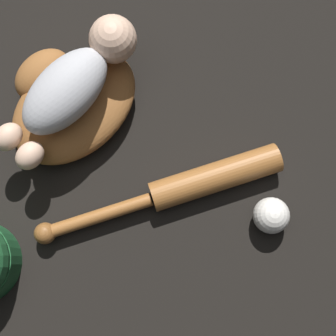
# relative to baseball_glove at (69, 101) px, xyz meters

# --- Properties ---
(ground_plane) EXTENTS (6.00, 6.00, 0.00)m
(ground_plane) POSITION_rel_baseball_glove_xyz_m (0.05, -0.03, -0.04)
(ground_plane) COLOR black
(baseball_glove) EXTENTS (0.34, 0.29, 0.08)m
(baseball_glove) POSITION_rel_baseball_glove_xyz_m (0.00, 0.00, 0.00)
(baseball_glove) COLOR #935B2D
(baseball_glove) RESTS_ON ground
(baby_figure) EXTENTS (0.37, 0.13, 0.10)m
(baby_figure) POSITION_rel_baseball_glove_xyz_m (0.02, -0.02, 0.09)
(baby_figure) COLOR #B2B2B7
(baby_figure) RESTS_ON baseball_glove
(baseball_bat) EXTENTS (0.46, 0.35, 0.06)m
(baseball_bat) POSITION_rel_baseball_glove_xyz_m (-0.00, -0.32, -0.01)
(baseball_bat) COLOR #9E602D
(baseball_bat) RESTS_ON ground
(baseball) EXTENTS (0.08, 0.08, 0.08)m
(baseball) POSITION_rel_baseball_glove_xyz_m (0.05, -0.50, -0.00)
(baseball) COLOR white
(baseball) RESTS_ON ground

